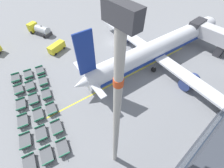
{
  "coord_description": "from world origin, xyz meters",
  "views": [
    {
      "loc": [
        27.81,
        -24.59,
        24.67
      ],
      "look_at": [
        12.83,
        -11.6,
        1.83
      ],
      "focal_mm": 24.0,
      "sensor_mm": 36.0,
      "label": 1
    }
  ],
  "objects_px": {
    "baggage_dolly_row_mid_b_col_d": "(51,109)",
    "baggage_dolly_row_mid_b_col_e": "(57,127)",
    "baggage_dolly_row_mid_a_col_d": "(38,115)",
    "service_van": "(57,47)",
    "baggage_dolly_row_mid_b_col_a": "(40,71)",
    "baggage_dolly_row_near_col_b": "(19,90)",
    "baggage_dolly_row_near_col_e": "(25,141)",
    "fuel_tanker_primary": "(40,30)",
    "baggage_dolly_row_mid_b_col_c": "(46,94)",
    "airplane": "(157,49)",
    "baggage_dolly_row_mid_a_col_f": "(47,155)",
    "baggage_dolly_row_near_col_a": "(16,78)",
    "baggage_dolly_row_near_col_f": "(29,164)",
    "baggage_dolly_row_mid_b_col_f": "(63,148)",
    "baggage_dolly_row_mid_a_col_c": "(34,99)",
    "baggage_dolly_row_mid_a_col_b": "(30,86)",
    "baggage_dolly_row_mid_a_col_a": "(28,74)",
    "baggage_dolly_row_near_col_c": "(21,104)",
    "baggage_dolly_row_mid_a_col_e": "(41,133)",
    "baggage_dolly_row_near_col_d": "(23,121)",
    "baggage_dolly_row_mid_b_col_b": "(43,81)",
    "apron_light_mast": "(117,119)"
  },
  "relations": [
    {
      "from": "service_van",
      "to": "baggage_dolly_row_mid_b_col_a",
      "type": "relative_size",
      "value": 1.48
    },
    {
      "from": "baggage_dolly_row_mid_a_col_d",
      "to": "baggage_dolly_row_mid_b_col_d",
      "type": "height_order",
      "value": "same"
    },
    {
      "from": "baggage_dolly_row_mid_b_col_e",
      "to": "baggage_dolly_row_near_col_c",
      "type": "bearing_deg",
      "value": -161.28
    },
    {
      "from": "baggage_dolly_row_mid_a_col_e",
      "to": "baggage_dolly_row_mid_b_col_d",
      "type": "bearing_deg",
      "value": 133.64
    },
    {
      "from": "baggage_dolly_row_near_col_b",
      "to": "baggage_dolly_row_near_col_e",
      "type": "xyz_separation_m",
      "value": [
        11.53,
        -2.85,
        0.0
      ]
    },
    {
      "from": "service_van",
      "to": "fuel_tanker_primary",
      "type": "bearing_deg",
      "value": 178.16
    },
    {
      "from": "baggage_dolly_row_mid_b_col_a",
      "to": "apron_light_mast",
      "type": "xyz_separation_m",
      "value": [
        25.34,
        0.7,
        11.92
      ]
    },
    {
      "from": "baggage_dolly_row_near_col_d",
      "to": "baggage_dolly_row_near_col_f",
      "type": "xyz_separation_m",
      "value": [
        7.53,
        -1.73,
        0.0
      ]
    },
    {
      "from": "baggage_dolly_row_near_col_b",
      "to": "baggage_dolly_row_near_col_e",
      "type": "distance_m",
      "value": 11.87
    },
    {
      "from": "baggage_dolly_row_mid_b_col_e",
      "to": "baggage_dolly_row_near_col_f",
      "type": "bearing_deg",
      "value": -66.13
    },
    {
      "from": "baggage_dolly_row_near_col_d",
      "to": "baggage_dolly_row_mid_b_col_e",
      "type": "height_order",
      "value": "same"
    },
    {
      "from": "baggage_dolly_row_mid_b_col_b",
      "to": "baggage_dolly_row_mid_b_col_d",
      "type": "bearing_deg",
      "value": -13.4
    },
    {
      "from": "baggage_dolly_row_near_col_e",
      "to": "baggage_dolly_row_mid_b_col_c",
      "type": "relative_size",
      "value": 1.0
    },
    {
      "from": "baggage_dolly_row_near_col_f",
      "to": "baggage_dolly_row_mid_b_col_f",
      "type": "xyz_separation_m",
      "value": [
        1.16,
        4.8,
        0.0
      ]
    },
    {
      "from": "airplane",
      "to": "baggage_dolly_row_mid_b_col_c",
      "type": "bearing_deg",
      "value": -105.45
    },
    {
      "from": "baggage_dolly_row_mid_b_col_d",
      "to": "baggage_dolly_row_mid_b_col_e",
      "type": "height_order",
      "value": "same"
    },
    {
      "from": "airplane",
      "to": "baggage_dolly_row_near_col_b",
      "type": "bearing_deg",
      "value": -112.08
    },
    {
      "from": "baggage_dolly_row_near_col_a",
      "to": "baggage_dolly_row_mid_b_col_d",
      "type": "distance_m",
      "value": 12.81
    },
    {
      "from": "baggage_dolly_row_mid_a_col_c",
      "to": "baggage_dolly_row_mid_b_col_a",
      "type": "relative_size",
      "value": 1.0
    },
    {
      "from": "baggage_dolly_row_mid_b_col_d",
      "to": "baggage_dolly_row_mid_b_col_b",
      "type": "bearing_deg",
      "value": 166.6
    },
    {
      "from": "airplane",
      "to": "baggage_dolly_row_mid_a_col_f",
      "type": "xyz_separation_m",
      "value": [
        3.91,
        -30.66,
        -2.8
      ]
    },
    {
      "from": "baggage_dolly_row_mid_a_col_d",
      "to": "baggage_dolly_row_mid_b_col_e",
      "type": "bearing_deg",
      "value": 17.23
    },
    {
      "from": "baggage_dolly_row_mid_a_col_d",
      "to": "apron_light_mast",
      "type": "xyz_separation_m",
      "value": [
        14.49,
        5.73,
        11.92
      ]
    },
    {
      "from": "baggage_dolly_row_near_col_d",
      "to": "baggage_dolly_row_mid_b_col_e",
      "type": "distance_m",
      "value": 6.39
    },
    {
      "from": "baggage_dolly_row_mid_a_col_c",
      "to": "fuel_tanker_primary",
      "type": "bearing_deg",
      "value": 152.98
    },
    {
      "from": "baggage_dolly_row_mid_a_col_e",
      "to": "baggage_dolly_row_mid_b_col_b",
      "type": "distance_m",
      "value": 12.11
    },
    {
      "from": "fuel_tanker_primary",
      "to": "baggage_dolly_row_mid_b_col_d",
      "type": "height_order",
      "value": "fuel_tanker_primary"
    },
    {
      "from": "baggage_dolly_row_mid_a_col_b",
      "to": "baggage_dolly_row_mid_a_col_d",
      "type": "bearing_deg",
      "value": -10.75
    },
    {
      "from": "baggage_dolly_row_mid_a_col_c",
      "to": "baggage_dolly_row_mid_a_col_b",
      "type": "bearing_deg",
      "value": 168.5
    },
    {
      "from": "baggage_dolly_row_near_col_c",
      "to": "baggage_dolly_row_near_col_a",
      "type": "bearing_deg",
      "value": 168.71
    },
    {
      "from": "baggage_dolly_row_near_col_c",
      "to": "baggage_dolly_row_near_col_e",
      "type": "xyz_separation_m",
      "value": [
        7.53,
        -1.94,
        0.0
      ]
    },
    {
      "from": "baggage_dolly_row_near_col_c",
      "to": "baggage_dolly_row_mid_a_col_a",
      "type": "bearing_deg",
      "value": 149.98
    },
    {
      "from": "baggage_dolly_row_mid_a_col_d",
      "to": "baggage_dolly_row_mid_a_col_e",
      "type": "relative_size",
      "value": 1.0
    },
    {
      "from": "baggage_dolly_row_mid_a_col_a",
      "to": "baggage_dolly_row_near_col_c",
      "type": "bearing_deg",
      "value": -30.02
    },
    {
      "from": "baggage_dolly_row_mid_a_col_b",
      "to": "baggage_dolly_row_mid_a_col_a",
      "type": "bearing_deg",
      "value": 164.4
    },
    {
      "from": "baggage_dolly_row_mid_a_col_c",
      "to": "baggage_dolly_row_mid_b_col_e",
      "type": "height_order",
      "value": "same"
    },
    {
      "from": "baggage_dolly_row_mid_a_col_e",
      "to": "baggage_dolly_row_mid_b_col_b",
      "type": "relative_size",
      "value": 1.0
    },
    {
      "from": "baggage_dolly_row_mid_a_col_c",
      "to": "baggage_dolly_row_mid_b_col_d",
      "type": "bearing_deg",
      "value": 20.65
    },
    {
      "from": "baggage_dolly_row_mid_a_col_a",
      "to": "baggage_dolly_row_mid_b_col_d",
      "type": "xyz_separation_m",
      "value": [
        11.87,
        -0.16,
        0.0
      ]
    },
    {
      "from": "baggage_dolly_row_mid_a_col_d",
      "to": "baggage_dolly_row_mid_a_col_e",
      "type": "height_order",
      "value": "same"
    },
    {
      "from": "baggage_dolly_row_mid_a_col_d",
      "to": "apron_light_mast",
      "type": "distance_m",
      "value": 19.62
    },
    {
      "from": "baggage_dolly_row_near_col_d",
      "to": "baggage_dolly_row_near_col_f",
      "type": "relative_size",
      "value": 1.0
    },
    {
      "from": "baggage_dolly_row_mid_a_col_b",
      "to": "baggage_dolly_row_mid_b_col_b",
      "type": "bearing_deg",
      "value": 78.41
    },
    {
      "from": "baggage_dolly_row_mid_b_col_e",
      "to": "baggage_dolly_row_mid_b_col_f",
      "type": "relative_size",
      "value": 1.0
    },
    {
      "from": "baggage_dolly_row_near_col_d",
      "to": "baggage_dolly_row_mid_b_col_b",
      "type": "distance_m",
      "value": 9.45
    },
    {
      "from": "baggage_dolly_row_mid_a_col_a",
      "to": "baggage_dolly_row_mid_a_col_e",
      "type": "xyz_separation_m",
      "value": [
        15.14,
        -3.59,
        0.0
      ]
    },
    {
      "from": "service_van",
      "to": "baggage_dolly_row_mid_b_col_d",
      "type": "distance_m",
      "value": 18.82
    },
    {
      "from": "baggage_dolly_row_near_col_d",
      "to": "baggage_dolly_row_mid_b_col_b",
      "type": "xyz_separation_m",
      "value": [
        -6.63,
        6.74,
        0.0
      ]
    },
    {
      "from": "baggage_dolly_row_near_col_e",
      "to": "baggage_dolly_row_mid_a_col_e",
      "type": "xyz_separation_m",
      "value": [
        0.52,
        2.45,
        0.0
      ]
    },
    {
      "from": "baggage_dolly_row_near_col_a",
      "to": "baggage_dolly_row_mid_a_col_a",
      "type": "distance_m",
      "value": 2.64
    }
  ]
}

